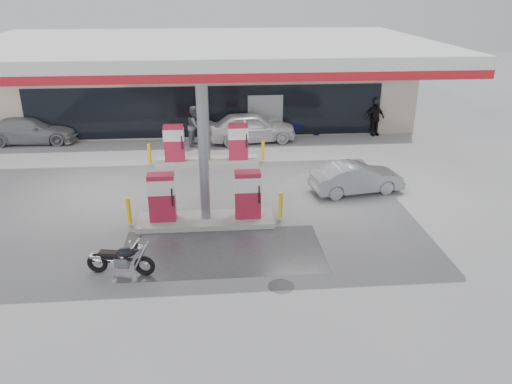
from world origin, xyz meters
The scene contains 14 objects.
ground centered at (0.00, 0.00, 0.00)m, with size 90.00×90.00×0.00m, color gray.
wet_patch centered at (0.50, 0.00, 0.00)m, with size 6.00×3.00×0.00m, color #4C4C4F.
drain_cover centered at (2.00, -2.00, 0.00)m, with size 0.70×0.70×0.01m, color #38383A.
store_building centered at (0.01, 15.94, 2.01)m, with size 22.00×8.22×4.00m.
canopy centered at (0.00, 5.00, 5.27)m, with size 16.00×10.02×5.51m.
pump_island_near centered at (0.00, 2.00, 0.71)m, with size 5.14×1.30×1.78m.
pump_island_far centered at (0.00, 8.00, 0.71)m, with size 5.14×1.30×1.78m.
parked_motorcycle centered at (-2.27, -1.00, 0.44)m, with size 1.92×0.80×0.99m.
sedan_white centered at (2.22, 11.20, 0.76)m, with size 1.78×4.43×1.51m, color silver.
attendant centered at (-0.57, 10.80, 0.99)m, with size 0.96×0.75×1.97m, color #5D5C61.
hatchback_silver centered at (5.71, 4.20, 0.58)m, with size 1.22×3.51×1.16m, color gray.
parked_car_left centered at (-8.78, 12.00, 0.66)m, with size 1.85×4.55×1.32m, color gray.
parked_car_right centered at (4.50, 12.74, 0.56)m, with size 1.85×4.02×1.12m, color #191852.
biker_walking centered at (8.77, 11.80, 0.92)m, with size 1.08×0.45×1.84m, color black.
Camera 1 is at (0.38, -13.11, 7.38)m, focal length 35.00 mm.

